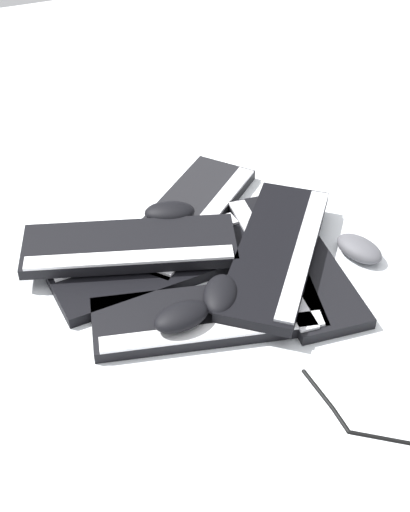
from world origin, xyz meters
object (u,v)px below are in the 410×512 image
Objects in this scene: keyboard_4 at (278,251)px; mouse_0 at (220,295)px; keyboard_2 at (158,265)px; mouse_3 at (170,212)px; keyboard_1 at (187,216)px; keyboard_0 at (293,260)px; mouse_1 at (181,316)px; keyboard_3 at (208,317)px; mouse_2 at (359,249)px; keyboard_5 at (130,246)px.

keyboard_4 is 0.18m from mouse_0.
mouse_3 is at bearing 59.83° from keyboard_2.
keyboard_1 is at bearing 37.54° from mouse_3.
mouse_1 reaches higher than keyboard_0.
keyboard_3 is 4.20× the size of mouse_0.
keyboard_1 is 0.93× the size of keyboard_3.
keyboard_2 is 0.25m from keyboard_4.
mouse_3 is (-0.34, 0.23, 0.03)m from mouse_2.
mouse_3 is at bearing 128.89° from keyboard_4.
keyboard_3 is at bearing -79.36° from mouse_3.
mouse_3 reaches higher than keyboard_3.
mouse_0 and mouse_3 have the same top height.
mouse_0 is at bearing -158.96° from keyboard_0.
keyboard_5 is (-0.31, 0.13, 0.03)m from keyboard_0.
keyboard_1 is at bearing 29.49° from mouse_2.
keyboard_5 is 0.24m from mouse_1.
mouse_1 reaches higher than keyboard_5.
mouse_2 is at bearing -9.98° from keyboard_4.
keyboard_5 reaches higher than keyboard_3.
keyboard_1 is 0.32m from keyboard_3.
keyboard_4 and keyboard_5 have the same top height.
mouse_1 reaches higher than keyboard_4.
keyboard_5 is (-0.28, 0.13, 0.00)m from keyboard_4.
keyboard_1 is at bearing 21.06° from mouse_0.
mouse_0 is 1.00× the size of mouse_2.
keyboard_1 is 0.95× the size of keyboard_2.
keyboard_1 is 0.92× the size of keyboard_5.
mouse_1 is (-0.02, -0.19, 0.04)m from keyboard_2.
keyboard_0 is 4.10× the size of mouse_0.
keyboard_5 is at bearing 50.60° from mouse_2.
mouse_2 is at bearing -40.56° from keyboard_1.
keyboard_1 is 0.19m from keyboard_5.
keyboard_0 is at bearing -29.79° from mouse_3.
keyboard_4 is (0.12, -0.22, 0.03)m from keyboard_1.
mouse_2 is 0.41m from mouse_3.
mouse_3 is (0.11, 0.07, 0.01)m from keyboard_5.
mouse_2 reaches higher than keyboard_1.
keyboard_0 is at bearing -23.19° from keyboard_5.
keyboard_0 is 0.05m from keyboard_4.
mouse_0 is at bearing -73.52° from mouse_3.
mouse_1 is (-0.09, -0.03, 0.00)m from mouse_0.
mouse_1 is (0.03, -0.24, 0.01)m from keyboard_5.
mouse_1 and mouse_3 have the same top height.
keyboard_4 is at bearing 13.37° from mouse_1.
keyboard_4 is at bearing 25.89° from keyboard_3.
keyboard_4 is 0.18m from mouse_2.
keyboard_2 is at bearing 102.57° from keyboard_3.
keyboard_3 is 0.38m from mouse_2.
mouse_0 is (0.07, -0.16, 0.04)m from keyboard_2.
keyboard_3 is at bearing 142.45° from mouse_0.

